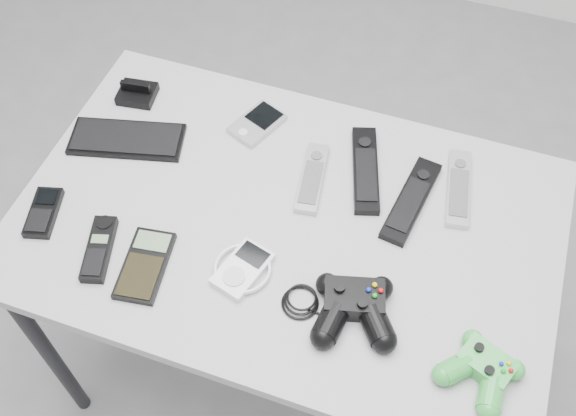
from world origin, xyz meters
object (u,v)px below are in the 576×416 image
(mp3_player, at_px, (243,269))
(mobile_phone, at_px, (43,212))
(cordless_handset, at_px, (99,249))
(controller_black, at_px, (354,306))
(desk, at_px, (286,237))
(remote_silver_b, at_px, (459,188))
(calculator, at_px, (145,265))
(remote_black_b, at_px, (411,200))
(pda_keyboard, at_px, (127,139))
(remote_silver_a, at_px, (312,178))
(remote_black_a, at_px, (365,169))
(pda, at_px, (257,123))
(controller_green, at_px, (482,369))

(mp3_player, bearing_deg, mobile_phone, -163.18)
(cordless_handset, xyz_separation_m, controller_black, (0.49, 0.03, 0.01))
(desk, height_order, mp3_player, mp3_player)
(desk, distance_m, remote_silver_b, 0.36)
(mobile_phone, height_order, calculator, mobile_phone)
(remote_black_b, distance_m, calculator, 0.53)
(pda_keyboard, bearing_deg, cordless_handset, -87.73)
(remote_black_b, distance_m, remote_silver_b, 0.10)
(calculator, bearing_deg, remote_silver_b, 27.34)
(remote_silver_a, xyz_separation_m, remote_silver_b, (0.29, 0.07, -0.00))
(remote_black_a, height_order, remote_silver_b, remote_black_a)
(remote_silver_b, distance_m, calculator, 0.64)
(pda_keyboard, bearing_deg, mobile_phone, -120.34)
(desk, bearing_deg, mobile_phone, -162.30)
(remote_black_a, xyz_separation_m, mobile_phone, (-0.57, -0.31, -0.00))
(remote_black_b, bearing_deg, pda, 173.84)
(remote_black_a, distance_m, remote_silver_b, 0.19)
(controller_black, distance_m, controller_green, 0.24)
(mp3_player, bearing_deg, cordless_handset, -154.23)
(remote_black_b, distance_m, mobile_phone, 0.73)
(desk, height_order, controller_black, controller_black)
(controller_black, relative_size, controller_green, 1.90)
(remote_silver_a, xyz_separation_m, controller_green, (0.40, -0.30, 0.01))
(pda, xyz_separation_m, cordless_handset, (-0.17, -0.40, 0.00))
(remote_black_a, xyz_separation_m, cordless_handset, (-0.42, -0.35, -0.00))
(remote_silver_a, xyz_separation_m, remote_black_a, (0.10, 0.06, 0.00))
(cordless_handset, distance_m, controller_green, 0.72)
(pda_keyboard, bearing_deg, calculator, -71.19)
(cordless_handset, distance_m, controller_black, 0.49)
(remote_black_a, relative_size, remote_black_b, 1.02)
(remote_silver_a, bearing_deg, remote_silver_b, 5.89)
(remote_silver_a, bearing_deg, pda, 138.79)
(pda, bearing_deg, mp3_player, -51.38)
(controller_black, bearing_deg, mp3_player, 161.08)
(pda_keyboard, bearing_deg, remote_black_b, -10.55)
(calculator, relative_size, controller_black, 0.60)
(mobile_phone, relative_size, cordless_handset, 0.82)
(remote_black_a, relative_size, controller_green, 1.63)
(mp3_player, relative_size, controller_black, 0.45)
(remote_black_a, height_order, controller_black, controller_black)
(remote_silver_a, distance_m, controller_black, 0.31)
(cordless_handset, height_order, controller_black, controller_black)
(remote_silver_a, distance_m, mobile_phone, 0.54)
(remote_black_a, height_order, mobile_phone, remote_black_a)
(pda_keyboard, bearing_deg, desk, -26.21)
(desk, relative_size, remote_black_a, 4.83)
(mp3_player, distance_m, controller_green, 0.45)
(remote_black_a, relative_size, mp3_player, 1.90)
(pda, relative_size, calculator, 0.75)
(remote_silver_b, relative_size, mp3_player, 1.66)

